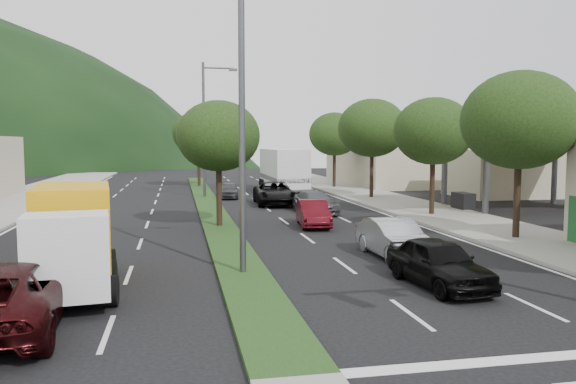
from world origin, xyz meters
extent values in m
plane|color=black|center=(0.00, 0.00, 0.00)|extent=(160.00, 160.00, 0.00)
cube|color=gray|center=(12.50, 25.00, 0.07)|extent=(5.00, 90.00, 0.15)
cube|color=#1A3413|center=(0.00, 28.00, 0.06)|extent=(1.60, 56.00, 0.12)
cube|color=silver|center=(19.00, 22.00, 5.00)|extent=(12.00, 8.00, 0.50)
cube|color=orange|center=(19.00, 22.00, 4.65)|extent=(12.20, 8.20, 0.50)
cylinder|color=#47494C|center=(15.00, 19.50, 2.30)|extent=(0.36, 0.36, 4.60)
cylinder|color=#47494C|center=(15.00, 24.50, 2.30)|extent=(0.36, 0.36, 4.60)
cylinder|color=#47494C|center=(23.00, 24.50, 2.30)|extent=(0.36, 0.36, 4.60)
cube|color=black|center=(15.00, 22.00, 0.55)|extent=(0.80, 1.60, 1.10)
cube|color=beige|center=(19.50, 44.00, 2.60)|extent=(10.00, 16.00, 5.20)
cylinder|color=black|center=(12.00, 12.00, 2.05)|extent=(0.28, 0.28, 3.81)
ellipsoid|color=black|center=(12.00, 12.00, 5.05)|extent=(4.80, 4.80, 4.08)
cylinder|color=black|center=(12.00, 20.00, 1.94)|extent=(0.28, 0.28, 3.58)
ellipsoid|color=black|center=(12.00, 20.00, 4.76)|extent=(4.40, 4.40, 3.74)
cylinder|color=black|center=(12.00, 30.00, 2.11)|extent=(0.28, 0.28, 3.92)
ellipsoid|color=black|center=(12.00, 30.00, 5.19)|extent=(5.00, 5.00, 4.25)
cylinder|color=black|center=(12.00, 40.00, 2.00)|extent=(0.28, 0.28, 3.70)
ellipsoid|color=black|center=(12.00, 40.00, 4.90)|extent=(4.60, 4.60, 3.91)
cylinder|color=black|center=(0.00, 18.00, 1.80)|extent=(0.28, 0.28, 3.36)
ellipsoid|color=black|center=(0.00, 18.00, 4.44)|extent=(4.00, 4.00, 3.40)
cylinder|color=black|center=(0.00, 44.00, 2.02)|extent=(0.28, 0.28, 3.81)
ellipsoid|color=black|center=(0.00, 44.00, 5.02)|extent=(4.80, 4.80, 4.08)
cylinder|color=#47494C|center=(0.00, 8.00, 5.00)|extent=(0.20, 0.20, 10.00)
cylinder|color=#47494C|center=(0.00, 33.00, 5.00)|extent=(0.20, 0.20, 10.00)
cylinder|color=#47494C|center=(1.10, 33.00, 9.60)|extent=(2.20, 0.12, 0.12)
cube|color=#47494C|center=(2.20, 33.00, 9.50)|extent=(0.60, 0.25, 0.18)
imported|color=#B4B7BC|center=(5.63, 9.68, 0.69)|extent=(1.59, 4.24, 1.38)
imported|color=black|center=(-5.71, 3.93, 0.76)|extent=(2.82, 5.58, 1.51)
imported|color=black|center=(5.34, 5.57, 0.69)|extent=(2.00, 4.20, 1.38)
imported|color=#56555A|center=(5.92, 22.57, 0.63)|extent=(2.28, 4.55, 1.27)
imported|color=#540E15|center=(4.57, 17.57, 0.64)|extent=(1.77, 4.02, 1.29)
imported|color=black|center=(4.38, 27.57, 0.76)|extent=(2.80, 5.62, 1.53)
imported|color=#434448|center=(1.75, 32.57, 0.60)|extent=(1.78, 3.66, 1.20)
cube|color=silver|center=(-4.56, 4.82, 1.41)|extent=(2.09, 1.64, 2.03)
cube|color=#D1930B|center=(-4.97, 8.06, 1.50)|extent=(2.48, 3.93, 2.73)
cube|color=black|center=(-4.88, 7.36, 0.40)|extent=(2.39, 5.30, 0.26)
cylinder|color=black|center=(-3.60, 5.31, 0.40)|extent=(0.36, 0.82, 0.79)
cylinder|color=black|center=(-5.61, 5.06, 0.40)|extent=(0.36, 0.82, 0.79)
cylinder|color=black|center=(-3.84, 7.22, 0.40)|extent=(0.36, 0.82, 0.79)
cylinder|color=black|center=(-5.85, 6.97, 0.40)|extent=(0.36, 0.82, 0.79)
cylinder|color=black|center=(-4.06, 8.95, 0.40)|extent=(0.36, 0.82, 0.79)
cylinder|color=black|center=(-6.07, 8.70, 0.40)|extent=(0.36, 0.82, 0.79)
cube|color=white|center=(6.68, 36.78, 2.03)|extent=(2.64, 9.37, 3.12)
cube|color=#5D5C61|center=(6.68, 36.78, 1.25)|extent=(2.70, 9.37, 0.36)
cylinder|color=black|center=(5.40, 40.53, 0.47)|extent=(0.37, 0.94, 0.94)
cylinder|color=black|center=(8.00, 40.52, 0.47)|extent=(0.37, 0.94, 0.94)
cylinder|color=black|center=(5.40, 39.41, 0.47)|extent=(0.37, 0.94, 0.94)
cylinder|color=black|center=(7.99, 39.40, 0.47)|extent=(0.37, 0.94, 0.94)
cylinder|color=black|center=(5.37, 33.42, 0.47)|extent=(0.37, 0.94, 0.94)
cylinder|color=black|center=(7.97, 33.41, 0.47)|extent=(0.37, 0.94, 0.94)
camera|label=1|loc=(-1.94, -9.08, 4.10)|focal=35.00mm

